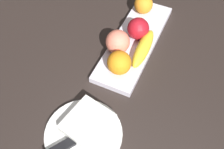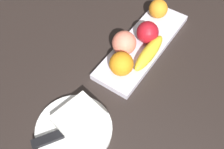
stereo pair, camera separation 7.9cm
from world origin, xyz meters
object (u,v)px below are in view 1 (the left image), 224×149
at_px(apple, 138,29).
at_px(fruit_tray, 134,42).
at_px(banana, 143,48).
at_px(folded_napkin, 88,123).
at_px(peach, 118,42).
at_px(orange_near_apple, 144,4).
at_px(dinner_plate, 84,134).
at_px(orange_near_banana, 119,63).
at_px(knife, 66,145).

bearing_deg(apple, fruit_tray, 172.64).
xyz_separation_m(banana, folded_napkin, (-0.29, 0.04, -0.01)).
bearing_deg(peach, orange_near_apple, -2.38).
distance_m(apple, dinner_plate, 0.38).
bearing_deg(peach, folded_napkin, -172.90).
relative_size(fruit_tray, orange_near_apple, 6.16).
distance_m(fruit_tray, orange_near_apple, 0.15).
bearing_deg(fruit_tray, apple, -7.36).
bearing_deg(apple, banana, -145.21).
height_order(orange_near_apple, peach, peach).
relative_size(orange_near_banana, knife, 0.44).
xyz_separation_m(apple, folded_napkin, (-0.35, 0.00, -0.03)).
height_order(banana, folded_napkin, banana).
xyz_separation_m(peach, knife, (-0.34, -0.01, -0.04)).
distance_m(orange_near_apple, dinner_plate, 0.50).
relative_size(orange_near_banana, peach, 0.96).
bearing_deg(dinner_plate, banana, -7.72).
bearing_deg(fruit_tray, banana, -133.32).
bearing_deg(banana, orange_near_apple, -160.69).
bearing_deg(apple, folded_napkin, 179.62).
bearing_deg(fruit_tray, dinner_plate, 180.00).
xyz_separation_m(apple, dinner_plate, (-0.38, 0.00, -0.05)).
distance_m(orange_near_banana, knife, 0.27).
relative_size(peach, dinner_plate, 0.37).
bearing_deg(orange_near_apple, dinner_plate, -177.12).
relative_size(orange_near_banana, folded_napkin, 0.61).
height_order(peach, dinner_plate, peach).
relative_size(apple, knife, 0.44).
xyz_separation_m(folded_napkin, knife, (-0.07, 0.02, -0.01)).
distance_m(orange_near_apple, knife, 0.55).
relative_size(orange_near_apple, dinner_plate, 0.32).
bearing_deg(orange_near_banana, knife, 174.48).
xyz_separation_m(orange_near_banana, knife, (-0.27, 0.03, -0.04)).
xyz_separation_m(orange_near_banana, peach, (0.07, 0.04, 0.00)).
bearing_deg(folded_napkin, knife, 162.71).
bearing_deg(folded_napkin, dinner_plate, 180.00).
bearing_deg(peach, apple, -23.70).
bearing_deg(knife, apple, 29.26).
xyz_separation_m(banana, orange_near_banana, (-0.10, 0.04, 0.02)).
distance_m(dinner_plate, folded_napkin, 0.03).
bearing_deg(orange_near_banana, apple, 0.39).
xyz_separation_m(fruit_tray, banana, (-0.04, -0.04, 0.03)).
height_order(dinner_plate, knife, knife).
bearing_deg(dinner_plate, orange_near_banana, -0.87).
distance_m(orange_near_banana, peach, 0.08).
relative_size(orange_near_banana, dinner_plate, 0.35).
relative_size(fruit_tray, knife, 2.46).
distance_m(fruit_tray, folded_napkin, 0.33).
xyz_separation_m(orange_near_banana, folded_napkin, (-0.20, 0.00, -0.03)).
xyz_separation_m(banana, knife, (-0.37, 0.07, -0.02)).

